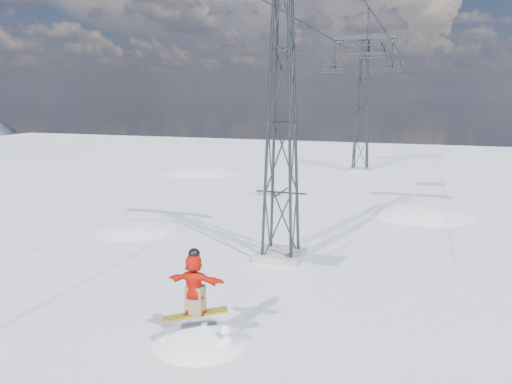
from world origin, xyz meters
TOP-DOWN VIEW (x-y plane):
  - ground at (0.00, 0.00)m, footprint 120.00×120.00m
  - snow_terrain at (-4.77, 21.24)m, footprint 39.00×37.00m
  - lift_tower_near at (0.80, 8.00)m, footprint 5.20×1.80m
  - lift_tower_far at (0.80, 33.00)m, footprint 5.20×1.80m
  - haul_cables at (0.80, 19.50)m, footprint 4.46×51.00m
  - lift_chair_mid at (3.00, 16.05)m, footprint 2.01×0.58m
  - lift_chair_far at (-1.40, 31.52)m, footprint 2.02×0.58m
  - lift_chair_extra at (3.00, 33.72)m, footprint 1.91×0.55m

SIDE VIEW (x-z plane):
  - snow_terrain at x=-4.77m, z-range -20.59..1.41m
  - ground at x=0.00m, z-range 0.00..0.00m
  - lift_tower_near at x=0.80m, z-range -0.24..11.18m
  - lift_tower_far at x=0.80m, z-range -0.24..11.18m
  - lift_chair_far at x=-1.40m, z-range 7.60..10.10m
  - lift_chair_mid at x=3.00m, z-range 7.60..10.10m
  - lift_chair_extra at x=3.00m, z-range 7.77..10.14m
  - haul_cables at x=0.80m, z-range 10.82..10.88m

